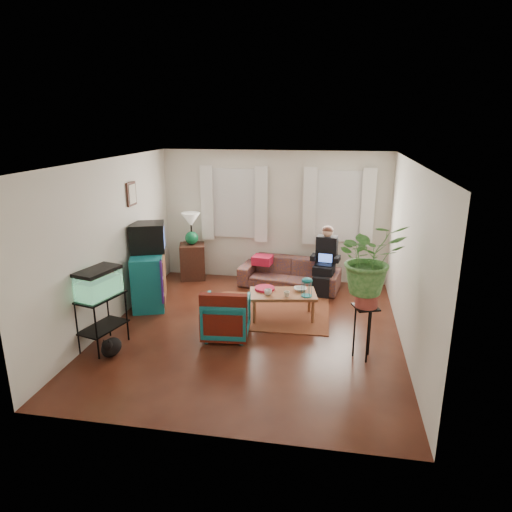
% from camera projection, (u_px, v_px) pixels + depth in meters
% --- Properties ---
extents(floor, '(4.50, 5.00, 0.01)m').
position_uv_depth(floor, '(252.00, 331.00, 7.11)').
color(floor, '#4F2B14').
rests_on(floor, ground).
extents(ceiling, '(4.50, 5.00, 0.01)m').
position_uv_depth(ceiling, '(251.00, 161.00, 6.36)').
color(ceiling, white).
rests_on(ceiling, wall_back).
extents(wall_back, '(4.50, 0.01, 2.60)m').
position_uv_depth(wall_back, '(274.00, 217.00, 9.09)').
color(wall_back, silver).
rests_on(wall_back, floor).
extents(wall_front, '(4.50, 0.01, 2.60)m').
position_uv_depth(wall_front, '(204.00, 321.00, 4.38)').
color(wall_front, silver).
rests_on(wall_front, floor).
extents(wall_left, '(0.01, 5.00, 2.60)m').
position_uv_depth(wall_left, '(110.00, 244.00, 7.11)').
color(wall_left, silver).
rests_on(wall_left, floor).
extents(wall_right, '(0.01, 5.00, 2.60)m').
position_uv_depth(wall_right, '(410.00, 258.00, 6.36)').
color(wall_right, silver).
rests_on(wall_right, floor).
extents(window_left, '(1.08, 0.04, 1.38)m').
position_uv_depth(window_left, '(235.00, 203.00, 9.13)').
color(window_left, white).
rests_on(window_left, wall_back).
extents(window_right, '(1.08, 0.04, 1.38)m').
position_uv_depth(window_right, '(338.00, 207.00, 8.79)').
color(window_right, white).
rests_on(window_right, wall_back).
extents(curtains_left, '(1.36, 0.06, 1.50)m').
position_uv_depth(curtains_left, '(234.00, 204.00, 9.06)').
color(curtains_left, white).
rests_on(curtains_left, wall_back).
extents(curtains_right, '(1.36, 0.06, 1.50)m').
position_uv_depth(curtains_right, '(338.00, 207.00, 8.72)').
color(curtains_right, white).
rests_on(curtains_right, wall_back).
extents(picture_frame, '(0.04, 0.32, 0.40)m').
position_uv_depth(picture_frame, '(132.00, 194.00, 7.72)').
color(picture_frame, '#3D2616').
rests_on(picture_frame, wall_left).
extents(area_rug, '(2.04, 1.65, 0.01)m').
position_uv_depth(area_rug, '(270.00, 311.00, 7.81)').
color(area_rug, brown).
rests_on(area_rug, floor).
extents(sofa, '(2.01, 1.04, 0.75)m').
position_uv_depth(sofa, '(290.00, 269.00, 8.87)').
color(sofa, brown).
rests_on(sofa, floor).
extents(seated_person, '(0.56, 0.66, 1.15)m').
position_uv_depth(seated_person, '(325.00, 262.00, 8.60)').
color(seated_person, black).
rests_on(seated_person, sofa).
extents(side_table, '(0.62, 0.62, 0.72)m').
position_uv_depth(side_table, '(193.00, 261.00, 9.39)').
color(side_table, '#402618').
rests_on(side_table, floor).
extents(table_lamp, '(0.46, 0.46, 0.66)m').
position_uv_depth(table_lamp, '(191.00, 229.00, 9.19)').
color(table_lamp, white).
rests_on(table_lamp, side_table).
extents(dresser, '(0.84, 1.16, 0.94)m').
position_uv_depth(dresser, '(149.00, 278.00, 8.03)').
color(dresser, navy).
rests_on(dresser, floor).
extents(crt_tv, '(0.72, 0.68, 0.50)m').
position_uv_depth(crt_tv, '(147.00, 237.00, 7.93)').
color(crt_tv, black).
rests_on(crt_tv, dresser).
extents(aquarium_stand, '(0.55, 0.78, 0.78)m').
position_uv_depth(aquarium_stand, '(103.00, 322.00, 6.50)').
color(aquarium_stand, black).
rests_on(aquarium_stand, floor).
extents(aquarium, '(0.50, 0.71, 0.41)m').
position_uv_depth(aquarium, '(99.00, 282.00, 6.33)').
color(aquarium, '#7FD899').
rests_on(aquarium, aquarium_stand).
extents(black_cat, '(0.31, 0.41, 0.32)m').
position_uv_depth(black_cat, '(111.00, 345.00, 6.31)').
color(black_cat, black).
rests_on(black_cat, floor).
extents(armchair, '(0.72, 0.68, 0.69)m').
position_uv_depth(armchair, '(226.00, 315.00, 6.85)').
color(armchair, '#137474').
rests_on(armchair, floor).
extents(serape_throw, '(0.70, 0.21, 0.57)m').
position_uv_depth(serape_throw, '(223.00, 313.00, 6.55)').
color(serape_throw, '#9E0A0A').
rests_on(serape_throw, armchair).
extents(coffee_table, '(1.16, 0.77, 0.45)m').
position_uv_depth(coffee_table, '(283.00, 305.00, 7.51)').
color(coffee_table, brown).
rests_on(coffee_table, floor).
extents(cup_a, '(0.14, 0.14, 0.10)m').
position_uv_depth(cup_a, '(268.00, 292.00, 7.34)').
color(cup_a, white).
rests_on(cup_a, coffee_table).
extents(cup_b, '(0.11, 0.11, 0.09)m').
position_uv_depth(cup_b, '(287.00, 294.00, 7.26)').
color(cup_b, beige).
rests_on(cup_b, coffee_table).
extents(bowl, '(0.25, 0.25, 0.05)m').
position_uv_depth(bowl, '(300.00, 289.00, 7.53)').
color(bowl, white).
rests_on(bowl, coffee_table).
extents(snack_tray, '(0.39, 0.39, 0.04)m').
position_uv_depth(snack_tray, '(265.00, 288.00, 7.58)').
color(snack_tray, '#B21414').
rests_on(snack_tray, coffee_table).
extents(birdcage, '(0.20, 0.20, 0.31)m').
position_uv_depth(birdcage, '(307.00, 287.00, 7.26)').
color(birdcage, '#115B6B').
rests_on(birdcage, coffee_table).
extents(plant_stand, '(0.41, 0.41, 0.76)m').
position_uv_depth(plant_stand, '(364.00, 332.00, 6.20)').
color(plant_stand, black).
rests_on(plant_stand, floor).
extents(potted_plant, '(1.07, 1.00, 0.97)m').
position_uv_depth(potted_plant, '(369.00, 269.00, 5.94)').
color(potted_plant, '#599947').
rests_on(potted_plant, plant_stand).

